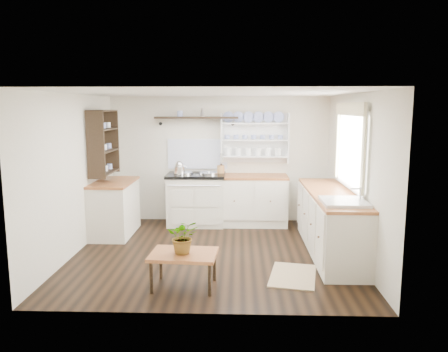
{
  "coord_description": "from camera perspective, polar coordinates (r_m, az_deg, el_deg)",
  "views": [
    {
      "loc": [
        0.37,
        -6.11,
        2.11
      ],
      "look_at": [
        0.15,
        0.25,
        1.1
      ],
      "focal_mm": 35.0,
      "sensor_mm": 36.0,
      "label": 1
    }
  ],
  "objects": [
    {
      "name": "right_cabinets",
      "position": [
        6.56,
        13.72,
        -5.81
      ],
      "size": [
        0.62,
        2.43,
        0.9
      ],
      "color": "beige",
      "rests_on": "floor"
    },
    {
      "name": "high_shelf",
      "position": [
        7.93,
        -3.59,
        7.54
      ],
      "size": [
        1.5,
        0.29,
        0.16
      ],
      "color": "black",
      "rests_on": "wall_back"
    },
    {
      "name": "ceiling",
      "position": [
        6.13,
        -1.47,
        10.79
      ],
      "size": [
        4.0,
        3.8,
        0.01
      ],
      "primitive_type": "cube",
      "color": "white",
      "rests_on": "wall_back"
    },
    {
      "name": "wall_back",
      "position": [
        8.08,
        -0.63,
        2.19
      ],
      "size": [
        4.0,
        0.02,
        2.3
      ],
      "primitive_type": "cube",
      "color": "beige",
      "rests_on": "ground"
    },
    {
      "name": "wall_left",
      "position": [
        6.62,
        -18.97,
        0.19
      ],
      "size": [
        0.02,
        3.8,
        2.3
      ],
      "primitive_type": "cube",
      "color": "beige",
      "rests_on": "ground"
    },
    {
      "name": "utensil_crock",
      "position": [
        7.88,
        -0.43,
        0.83
      ],
      "size": [
        0.13,
        0.13,
        0.15
      ],
      "primitive_type": "cylinder",
      "color": "#A46F3C",
      "rests_on": "back_cabinets"
    },
    {
      "name": "belfast_sink",
      "position": [
        5.77,
        15.34,
        -4.43
      ],
      "size": [
        0.55,
        0.6,
        0.45
      ],
      "color": "white",
      "rests_on": "right_cabinets"
    },
    {
      "name": "floor_rug",
      "position": [
        5.7,
        9.0,
        -12.73
      ],
      "size": [
        0.7,
        0.94,
        0.02
      ],
      "primitive_type": "cube",
      "rotation": [
        0.0,
        0.0,
        -0.19
      ],
      "color": "#8E7553",
      "rests_on": "floor"
    },
    {
      "name": "wall_right",
      "position": [
        6.4,
        16.76,
        0.0
      ],
      "size": [
        0.02,
        3.8,
        2.3
      ],
      "primitive_type": "cube",
      "color": "beige",
      "rests_on": "ground"
    },
    {
      "name": "left_shelving",
      "position": [
        7.37,
        -15.48,
        4.33
      ],
      "size": [
        0.28,
        0.8,
        1.05
      ],
      "primitive_type": "cube",
      "color": "black",
      "rests_on": "wall_left"
    },
    {
      "name": "left_cabinets",
      "position": [
        7.49,
        -14.11,
        -3.98
      ],
      "size": [
        0.62,
        1.13,
        0.9
      ],
      "color": "beige",
      "rests_on": "floor"
    },
    {
      "name": "potted_plant",
      "position": [
        5.15,
        -5.32,
        -7.84
      ],
      "size": [
        0.4,
        0.36,
        0.4
      ],
      "primitive_type": "imported",
      "rotation": [
        0.0,
        0.0,
        0.13
      ],
      "color": "#3F7233",
      "rests_on": "center_table"
    },
    {
      "name": "back_cabinets",
      "position": [
        7.89,
        3.65,
        -3.07
      ],
      "size": [
        1.27,
        0.63,
        0.9
      ],
      "color": "beige",
      "rests_on": "floor"
    },
    {
      "name": "center_table",
      "position": [
        5.23,
        -5.28,
        -10.44
      ],
      "size": [
        0.81,
        0.6,
        0.42
      ],
      "rotation": [
        0.0,
        0.0,
        -0.07
      ],
      "color": "brown",
      "rests_on": "floor"
    },
    {
      "name": "window",
      "position": [
        6.48,
        16.15,
        3.83
      ],
      "size": [
        0.08,
        1.55,
        1.22
      ],
      "color": "white",
      "rests_on": "wall_right"
    },
    {
      "name": "aga_cooker",
      "position": [
        7.89,
        -3.64,
        -2.98
      ],
      "size": [
        1.04,
        0.72,
        0.96
      ],
      "color": "beige",
      "rests_on": "floor"
    },
    {
      "name": "floor",
      "position": [
        6.48,
        -1.39,
        -10.0
      ],
      "size": [
        4.0,
        3.8,
        0.01
      ],
      "primitive_type": "cube",
      "color": "black",
      "rests_on": "ground"
    },
    {
      "name": "plate_rack",
      "position": [
        8.0,
        4.03,
        5.02
      ],
      "size": [
        1.2,
        0.22,
        0.9
      ],
      "color": "white",
      "rests_on": "wall_back"
    },
    {
      "name": "kettle",
      "position": [
        7.71,
        -5.85,
        1.04
      ],
      "size": [
        0.19,
        0.19,
        0.23
      ],
      "primitive_type": null,
      "color": "silver",
      "rests_on": "aga_cooker"
    }
  ]
}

